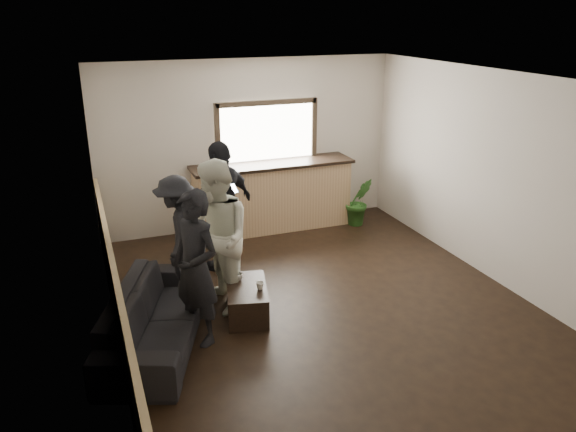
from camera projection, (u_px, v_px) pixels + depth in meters
name	position (u px, v px, depth m)	size (l,w,h in m)	color
ground	(321.00, 302.00, 7.15)	(5.00, 6.00, 0.01)	black
room_shell	(265.00, 200.00, 6.40)	(5.01, 6.01, 2.80)	silver
bar_counter	(272.00, 192.00, 9.39)	(2.70, 0.68, 2.13)	tan
sofa	(156.00, 316.00, 6.20)	(2.20, 0.86, 0.64)	black
coffee_table	(247.00, 300.00, 6.82)	(0.47, 0.85, 0.38)	black
cup_a	(238.00, 277.00, 6.90)	(0.11, 0.11, 0.09)	silver
cup_b	(260.00, 286.00, 6.67)	(0.10, 0.10, 0.09)	silver
potted_plant	(359.00, 202.00, 9.62)	(0.46, 0.37, 0.83)	#2D6623
person_a	(196.00, 269.00, 6.06)	(0.69, 0.77, 1.76)	black
person_b	(217.00, 238.00, 6.70)	(0.85, 1.02, 1.89)	silver
person_c	(177.00, 231.00, 7.41)	(0.78, 1.09, 1.51)	black
person_d	(223.00, 207.00, 7.81)	(1.16, 0.97, 1.86)	black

